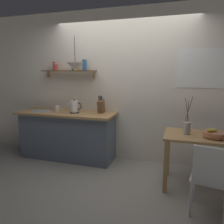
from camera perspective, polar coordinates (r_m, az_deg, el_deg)
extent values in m
plane|color=gray|center=(3.68, 0.35, -15.48)|extent=(14.00, 14.00, 0.00)
cube|color=silver|center=(3.90, 6.00, 6.59)|extent=(6.80, 0.10, 2.70)
cube|color=white|center=(3.78, 23.04, 10.57)|extent=(0.81, 0.01, 0.62)
cube|color=silver|center=(3.78, 23.03, 10.57)|extent=(0.75, 0.01, 0.56)
cube|color=slate|center=(4.17, -11.67, -6.25)|extent=(1.74, 0.52, 0.85)
cube|color=tan|center=(4.05, -12.04, -0.28)|extent=(1.83, 0.63, 0.04)
cylinder|color=#B7BABF|center=(4.31, -18.21, 0.26)|extent=(0.38, 0.38, 0.01)
cube|color=brown|center=(4.16, -11.44, 10.59)|extent=(1.06, 0.18, 0.02)
cube|color=#99754C|center=(4.48, -16.42, 9.58)|extent=(0.02, 0.06, 0.12)
cube|color=#99754C|center=(4.03, -4.73, 9.90)|extent=(0.02, 0.06, 0.12)
cylinder|color=#BC4238|center=(4.30, -14.82, 11.64)|extent=(0.08, 0.08, 0.16)
cylinder|color=silver|center=(4.30, -14.87, 12.75)|extent=(0.08, 0.08, 0.01)
cylinder|color=#BC4238|center=(4.29, -14.62, 11.37)|extent=(0.08, 0.08, 0.11)
cylinder|color=silver|center=(4.29, -14.66, 12.19)|extent=(0.08, 0.08, 0.01)
cylinder|color=#388E56|center=(4.11, -10.11, 11.62)|extent=(0.07, 0.07, 0.12)
cylinder|color=silver|center=(4.11, -10.14, 12.52)|extent=(0.08, 0.08, 0.01)
cylinder|color=gold|center=(4.08, -9.17, 11.65)|extent=(0.07, 0.07, 0.12)
cylinder|color=silver|center=(4.08, -9.20, 12.54)|extent=(0.08, 0.08, 0.01)
cylinder|color=#3366A3|center=(4.01, -7.25, 12.21)|extent=(0.08, 0.08, 0.19)
cylinder|color=silver|center=(4.02, -7.28, 13.61)|extent=(0.08, 0.08, 0.01)
cube|color=tan|center=(3.20, 23.03, -5.98)|extent=(1.04, 0.64, 0.03)
cube|color=tan|center=(3.06, 14.01, -13.87)|extent=(0.06, 0.06, 0.74)
cube|color=tan|center=(3.57, 14.54, -10.30)|extent=(0.06, 0.06, 0.74)
cube|color=silver|center=(2.80, 24.53, -15.54)|extent=(0.47, 0.47, 0.03)
cube|color=silver|center=(2.54, 24.64, -12.86)|extent=(0.36, 0.09, 0.41)
cylinder|color=silver|center=(3.06, 21.00, -17.65)|extent=(0.03, 0.03, 0.42)
cylinder|color=silver|center=(2.76, 20.07, -20.81)|extent=(0.03, 0.03, 0.42)
cylinder|color=#BC704C|center=(3.15, 25.33, -6.03)|extent=(0.13, 0.13, 0.01)
cylinder|color=#BC704C|center=(3.14, 25.38, -5.35)|extent=(0.28, 0.28, 0.07)
ellipsoid|color=yellow|center=(3.12, 24.83, -4.39)|extent=(0.16, 0.12, 0.04)
cylinder|color=#B7B2A8|center=(3.16, 19.11, -4.04)|extent=(0.10, 0.10, 0.17)
cylinder|color=brown|center=(3.11, 19.22, 0.45)|extent=(0.07, 0.03, 0.32)
cylinder|color=brown|center=(3.10, 19.39, 0.07)|extent=(0.01, 0.01, 0.29)
cylinder|color=brown|center=(3.10, 19.62, 0.69)|extent=(0.09, 0.03, 0.36)
cylinder|color=black|center=(3.93, -9.87, -0.11)|extent=(0.16, 0.16, 0.02)
cylinder|color=white|center=(3.91, -9.92, 1.47)|extent=(0.14, 0.14, 0.20)
sphere|color=black|center=(3.89, -9.97, 3.12)|extent=(0.02, 0.02, 0.02)
cone|color=white|center=(3.94, -11.06, 2.11)|extent=(0.04, 0.04, 0.04)
torus|color=black|center=(3.87, -8.88, 1.57)|extent=(0.13, 0.02, 0.13)
cube|color=brown|center=(3.85, -2.89, 1.50)|extent=(0.10, 0.19, 0.24)
cylinder|color=black|center=(3.81, -3.48, 3.74)|extent=(0.02, 0.03, 0.08)
cylinder|color=black|center=(3.80, -3.10, 3.72)|extent=(0.02, 0.03, 0.08)
cylinder|color=black|center=(3.79, -2.72, 3.71)|extent=(0.02, 0.03, 0.08)
cylinder|color=white|center=(4.18, -14.30, 0.94)|extent=(0.09, 0.09, 0.10)
torus|color=white|center=(4.15, -13.65, 0.93)|extent=(0.07, 0.01, 0.07)
cylinder|color=black|center=(3.78, -9.82, 15.99)|extent=(0.01, 0.01, 0.43)
cone|color=silver|center=(3.77, -9.68, 11.72)|extent=(0.28, 0.28, 0.13)
sphere|color=white|center=(3.77, -9.66, 11.01)|extent=(0.04, 0.04, 0.04)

